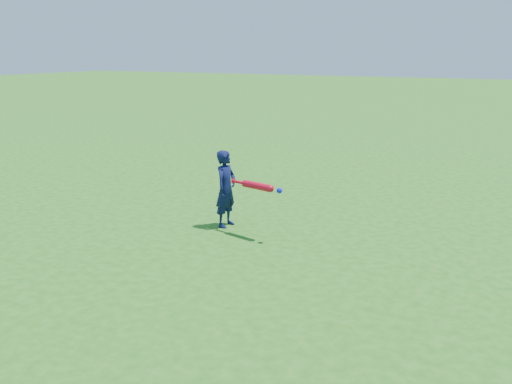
% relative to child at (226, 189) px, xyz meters
% --- Properties ---
extents(ground, '(80.00, 80.00, 0.00)m').
position_rel_child_xyz_m(ground, '(0.63, 0.59, -0.48)').
color(ground, '#1F6117').
rests_on(ground, ground).
extents(child, '(0.24, 0.36, 0.96)m').
position_rel_child_xyz_m(child, '(0.00, 0.00, 0.00)').
color(child, '#0D123F').
rests_on(child, ground).
extents(bat_swing, '(0.75, 0.24, 0.09)m').
position_rel_child_xyz_m(bat_swing, '(0.57, -0.19, 0.13)').
color(bat_swing, red).
rests_on(bat_swing, ground).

